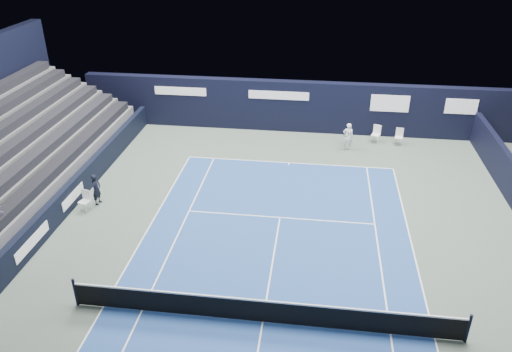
{
  "coord_description": "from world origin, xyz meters",
  "views": [
    {
      "loc": [
        1.38,
        -12.15,
        11.93
      ],
      "look_at": [
        -1.24,
        7.72,
        1.3
      ],
      "focal_mm": 35.0,
      "sensor_mm": 36.0,
      "label": 1
    }
  ],
  "objects": [
    {
      "name": "ground",
      "position": [
        0.0,
        2.0,
        0.0
      ],
      "size": [
        48.0,
        48.0,
        0.0
      ],
      "primitive_type": "plane",
      "color": "#4B594F",
      "rests_on": "ground"
    },
    {
      "name": "back_sponsor_wall",
      "position": [
        0.01,
        16.5,
        1.55
      ],
      "size": [
        26.0,
        0.63,
        3.1
      ],
      "color": "black",
      "rests_on": "ground"
    },
    {
      "name": "tennis_player",
      "position": [
        3.14,
        14.05,
        0.8
      ],
      "size": [
        0.6,
        0.81,
        1.59
      ],
      "color": "white",
      "rests_on": "ground"
    },
    {
      "name": "tennis_net",
      "position": [
        0.0,
        0.0,
        0.51
      ],
      "size": [
        12.9,
        0.1,
        1.1
      ],
      "color": "black",
      "rests_on": "ground"
    },
    {
      "name": "folding_chair_back_b",
      "position": [
        6.1,
        15.14,
        0.56
      ],
      "size": [
        0.51,
        0.5,
        0.99
      ],
      "rotation": [
        0.0,
        0.0,
        -0.19
      ],
      "color": "silver",
      "rests_on": "ground"
    },
    {
      "name": "line_judge",
      "position": [
        -8.43,
        6.53,
        0.75
      ],
      "size": [
        0.42,
        0.58,
        1.49
      ],
      "primitive_type": "imported",
      "rotation": [
        0.0,
        0.0,
        1.46
      ],
      "color": "black",
      "rests_on": "ground"
    },
    {
      "name": "side_barrier_left",
      "position": [
        -9.5,
        5.97,
        0.6
      ],
      "size": [
        0.33,
        22.0,
        1.2
      ],
      "color": "black",
      "rests_on": "ground"
    },
    {
      "name": "folding_chair_back_a",
      "position": [
        4.84,
        15.35,
        0.69
      ],
      "size": [
        0.58,
        0.6,
        1.03
      ],
      "rotation": [
        0.0,
        0.0,
        -0.36
      ],
      "color": "white",
      "rests_on": "ground"
    },
    {
      "name": "court_markings",
      "position": [
        0.0,
        0.0,
        0.01
      ],
      "size": [
        11.03,
        23.83,
        0.0
      ],
      "color": "white",
      "rests_on": "court_surface"
    },
    {
      "name": "line_judge_chair",
      "position": [
        -8.75,
        5.95,
        0.55
      ],
      "size": [
        0.52,
        0.51,
        0.97
      ],
      "rotation": [
        0.0,
        0.0,
        -0.26
      ],
      "color": "white",
      "rests_on": "ground"
    },
    {
      "name": "court_surface",
      "position": [
        0.0,
        0.0,
        0.0
      ],
      "size": [
        10.97,
        23.77,
        0.01
      ],
      "primitive_type": "cube",
      "color": "navy",
      "rests_on": "ground"
    }
  ]
}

